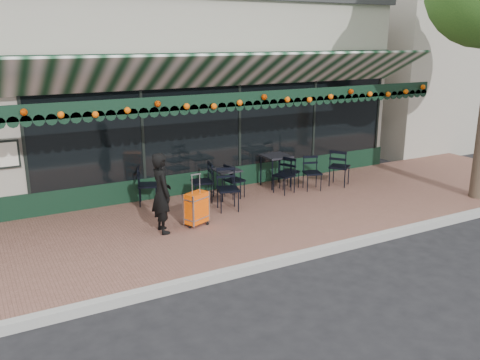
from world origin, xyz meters
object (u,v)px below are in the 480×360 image
chair_b_front (228,190)px  cafe_table_a (276,158)px  chair_b_right (234,181)px  chair_solo (148,185)px  chair_a_right (289,172)px  woman (162,193)px  chair_a_left (284,176)px  chair_a_extra (340,167)px  cafe_table_b (227,172)px  chair_a_front (312,173)px  suitcase (197,208)px  chair_b_left (202,182)px

chair_b_front → cafe_table_a: bearing=44.2°
cafe_table_a → chair_b_right: 1.37m
chair_b_front → chair_solo: size_ratio=1.06×
chair_a_right → chair_b_front: bearing=87.4°
woman → chair_a_left: woman is taller
chair_a_left → chair_a_extra: size_ratio=0.90×
cafe_table_b → chair_b_front: size_ratio=0.74×
chair_a_right → chair_b_front: (-2.05, -0.74, 0.05)m
woman → chair_a_right: bearing=-70.1°
cafe_table_a → chair_a_right: bearing=-56.3°
chair_a_front → chair_b_right: chair_a_front is taller
suitcase → chair_b_front: size_ratio=1.14×
chair_a_extra → chair_b_left: bearing=47.0°
suitcase → chair_a_front: (3.40, 0.88, 0.06)m
woman → chair_a_right: (3.69, 1.26, -0.36)m
chair_a_front → chair_a_left: bearing=-169.3°
chair_b_front → chair_a_left: bearing=30.0°
suitcase → chair_a_right: 3.25m
cafe_table_a → chair_a_right: (0.20, -0.30, -0.31)m
cafe_table_a → chair_b_front: chair_b_front is taller
chair_a_front → chair_a_extra: 0.81m
chair_a_extra → suitcase: bearing=65.8°
suitcase → chair_a_right: size_ratio=1.29×
cafe_table_a → chair_b_right: size_ratio=1.00×
woman → chair_b_left: bearing=-45.8°
suitcase → chair_b_front: 1.08m
woman → chair_a_left: bearing=-72.7°
woman → chair_solo: 1.76m
chair_a_left → cafe_table_a: bearing=151.4°
woman → chair_b_right: bearing=-59.1°
chair_a_right → chair_b_right: bearing=67.5°
chair_a_left → chair_b_front: (-1.72, -0.46, 0.03)m
chair_a_right → chair_b_front: chair_b_front is taller
suitcase → chair_b_right: suitcase is taller
woman → chair_a_right: size_ratio=1.91×
chair_a_extra → chair_b_right: 2.74m
woman → cafe_table_b: (2.01, 1.29, -0.16)m
woman → suitcase: (0.70, 0.01, -0.41)m
woman → chair_b_right: 2.55m
chair_b_left → chair_b_front: 0.83m
cafe_table_a → chair_a_right: size_ratio=0.98×
cafe_table_b → chair_b_front: bearing=-115.8°
chair_a_right → chair_b_left: bearing=66.0°
chair_solo → chair_a_left: bearing=-82.6°
cafe_table_b → chair_a_left: (1.35, -0.31, -0.18)m
suitcase → cafe_table_b: suitcase is taller
chair_a_right → chair_b_right: size_ratio=1.02×
chair_a_left → chair_a_right: size_ratio=1.05×
chair_a_left → woman: bearing=-89.3°
chair_a_extra → chair_b_right: (-2.71, 0.39, -0.07)m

